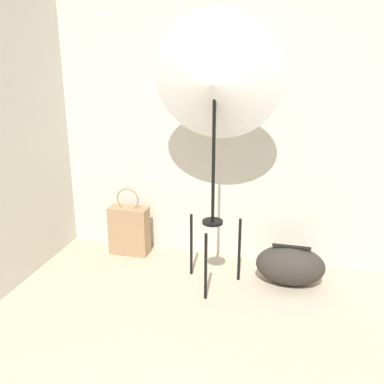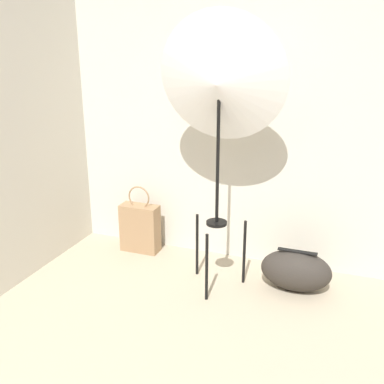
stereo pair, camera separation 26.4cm
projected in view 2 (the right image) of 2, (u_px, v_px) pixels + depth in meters
wall_back at (233, 86)px, 3.15m from camera, size 8.00×0.05×2.60m
photo_umbrella at (219, 83)px, 2.68m from camera, size 0.82×0.37×1.78m
tote_bag at (140, 227)px, 3.56m from camera, size 0.31×0.13×0.54m
duffel_bag at (296, 270)px, 3.01m from camera, size 0.47×0.27×0.28m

